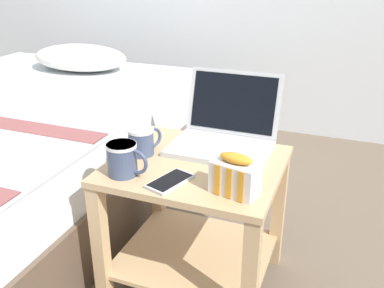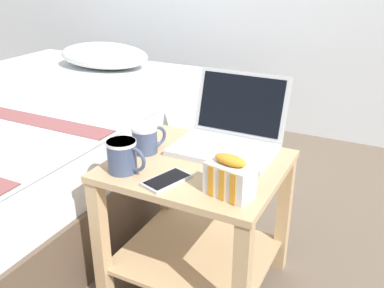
% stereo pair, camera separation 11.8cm
% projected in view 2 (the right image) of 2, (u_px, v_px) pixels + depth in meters
% --- Properties ---
extents(ground_plane, '(8.00, 8.00, 0.00)m').
position_uv_depth(ground_plane, '(196.00, 280.00, 1.57)').
color(ground_plane, brown).
extents(bed, '(1.41, 2.04, 0.63)m').
position_uv_depth(bed, '(13.00, 149.00, 2.03)').
color(bed, brown).
rests_on(bed, ground_plane).
extents(bedside_table, '(0.55, 0.49, 0.48)m').
position_uv_depth(bedside_table, '(197.00, 209.00, 1.45)').
color(bedside_table, tan).
rests_on(bedside_table, ground_plane).
extents(laptop, '(0.34, 0.30, 0.24)m').
position_uv_depth(laptop, '(229.00, 134.00, 1.47)').
color(laptop, '#B7BABC').
rests_on(laptop, bedside_table).
extents(mug_front_left, '(0.09, 0.12, 0.09)m').
position_uv_depth(mug_front_left, '(146.00, 138.00, 1.44)').
color(mug_front_left, '#3F4C6B').
rests_on(mug_front_left, bedside_table).
extents(mug_front_right, '(0.14, 0.09, 0.10)m').
position_uv_depth(mug_front_right, '(123.00, 155.00, 1.30)').
color(mug_front_right, '#3F4C6B').
rests_on(mug_front_right, bedside_table).
extents(snack_bag, '(0.14, 0.10, 0.12)m').
position_uv_depth(snack_bag, '(230.00, 178.00, 1.17)').
color(snack_bag, silver).
rests_on(snack_bag, bedside_table).
extents(cell_phone, '(0.12, 0.16, 0.01)m').
position_uv_depth(cell_phone, '(167.00, 180.00, 1.26)').
color(cell_phone, '#B7BABC').
rests_on(cell_phone, bedside_table).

